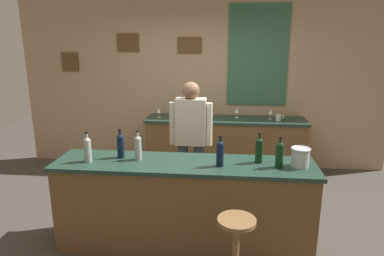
{
  "coord_description": "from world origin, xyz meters",
  "views": [
    {
      "loc": [
        0.4,
        -3.55,
        2.1
      ],
      "look_at": [
        -0.0,
        0.45,
        1.05
      ],
      "focal_mm": 31.9,
      "sensor_mm": 36.0,
      "label": 1
    }
  ],
  "objects": [
    {
      "name": "wine_glass_d",
      "position": [
        1.09,
        1.69,
        1.01
      ],
      "size": [
        0.07,
        0.07,
        0.16
      ],
      "color": "silver",
      "rests_on": "side_counter"
    },
    {
      "name": "bartender",
      "position": [
        -0.01,
        0.41,
        0.94
      ],
      "size": [
        0.52,
        0.21,
        1.62
      ],
      "color": "#384766",
      "rests_on": "ground_plane"
    },
    {
      "name": "ground_plane",
      "position": [
        0.0,
        0.0,
        0.0
      ],
      "size": [
        10.0,
        10.0,
        0.0
      ],
      "primitive_type": "plane",
      "color": "#423D38"
    },
    {
      "name": "bar_counter",
      "position": [
        0.0,
        -0.4,
        0.46
      ],
      "size": [
        2.59,
        0.6,
        0.92
      ],
      "color": "brown",
      "rests_on": "ground_plane"
    },
    {
      "name": "wine_bottle_e",
      "position": [
        0.73,
        -0.33,
        1.06
      ],
      "size": [
        0.07,
        0.07,
        0.31
      ],
      "color": "black",
      "rests_on": "bar_counter"
    },
    {
      "name": "back_wall",
      "position": [
        0.02,
        2.03,
        1.42
      ],
      "size": [
        6.0,
        0.09,
        2.8
      ],
      "color": "tan",
      "rests_on": "ground_plane"
    },
    {
      "name": "wine_glass_a",
      "position": [
        -0.65,
        1.63,
        1.01
      ],
      "size": [
        0.07,
        0.07,
        0.16
      ],
      "color": "silver",
      "rests_on": "side_counter"
    },
    {
      "name": "wine_bottle_c",
      "position": [
        -0.47,
        -0.37,
        1.06
      ],
      "size": [
        0.07,
        0.07,
        0.31
      ],
      "color": "#999E99",
      "rests_on": "bar_counter"
    },
    {
      "name": "bar_stool",
      "position": [
        0.51,
        -1.03,
        0.46
      ],
      "size": [
        0.32,
        0.32,
        0.68
      ],
      "color": "brown",
      "rests_on": "ground_plane"
    },
    {
      "name": "coffee_mug",
      "position": [
        1.2,
        1.6,
        0.95
      ],
      "size": [
        0.12,
        0.08,
        0.09
      ],
      "color": "silver",
      "rests_on": "side_counter"
    },
    {
      "name": "wine_glass_b",
      "position": [
        0.09,
        1.65,
        1.01
      ],
      "size": [
        0.07,
        0.07,
        0.16
      ],
      "color": "silver",
      "rests_on": "side_counter"
    },
    {
      "name": "wine_bottle_d",
      "position": [
        0.36,
        -0.47,
        1.06
      ],
      "size": [
        0.07,
        0.07,
        0.31
      ],
      "color": "black",
      "rests_on": "bar_counter"
    },
    {
      "name": "ice_bucket",
      "position": [
        1.12,
        -0.4,
        1.02
      ],
      "size": [
        0.19,
        0.19,
        0.19
      ],
      "color": "#B7BABF",
      "rests_on": "bar_counter"
    },
    {
      "name": "wine_bottle_f",
      "position": [
        0.91,
        -0.45,
        1.06
      ],
      "size": [
        0.07,
        0.07,
        0.31
      ],
      "color": "black",
      "rests_on": "bar_counter"
    },
    {
      "name": "wine_glass_c",
      "position": [
        0.58,
        1.74,
        1.01
      ],
      "size": [
        0.07,
        0.07,
        0.16
      ],
      "color": "silver",
      "rests_on": "side_counter"
    },
    {
      "name": "side_counter",
      "position": [
        0.4,
        1.65,
        0.45
      ],
      "size": [
        2.48,
        0.56,
        0.9
      ],
      "color": "brown",
      "rests_on": "ground_plane"
    },
    {
      "name": "wine_bottle_a",
      "position": [
        -0.95,
        -0.47,
        1.06
      ],
      "size": [
        0.07,
        0.07,
        0.31
      ],
      "color": "#999E99",
      "rests_on": "bar_counter"
    },
    {
      "name": "wine_bottle_b",
      "position": [
        -0.66,
        -0.32,
        1.06
      ],
      "size": [
        0.07,
        0.07,
        0.31
      ],
      "color": "black",
      "rests_on": "bar_counter"
    }
  ]
}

